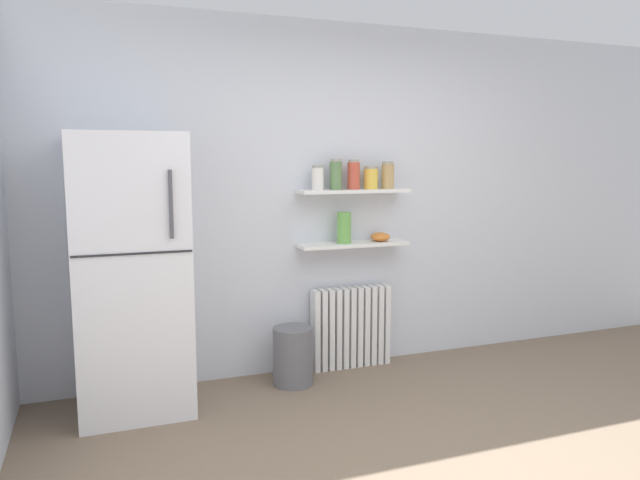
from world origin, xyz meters
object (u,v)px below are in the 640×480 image
at_px(radiator, 351,327).
at_px(storage_jar_2, 354,175).
at_px(storage_jar_4, 388,175).
at_px(storage_jar_0, 318,178).
at_px(vase, 344,228).
at_px(trash_bin, 293,356).
at_px(storage_jar_1, 336,174).
at_px(storage_jar_3, 371,178).
at_px(refrigerator, 131,274).
at_px(shelf_bowl, 380,237).

relative_size(radiator, storage_jar_2, 2.85).
relative_size(radiator, storage_jar_4, 3.04).
height_order(storage_jar_0, vase, storage_jar_0).
bearing_deg(trash_bin, storage_jar_1, 23.31).
distance_m(radiator, storage_jar_0, 1.19).
bearing_deg(storage_jar_2, storage_jar_4, 0.00).
relative_size(storage_jar_0, storage_jar_3, 1.06).
distance_m(storage_jar_1, trash_bin, 1.35).
height_order(refrigerator, storage_jar_0, refrigerator).
distance_m(vase, trash_bin, 1.01).
bearing_deg(radiator, storage_jar_2, -90.00).
relative_size(refrigerator, storage_jar_4, 8.53).
bearing_deg(shelf_bowl, trash_bin, -167.46).
xyz_separation_m(radiator, storage_jar_3, (0.14, -0.03, 1.15)).
distance_m(storage_jar_3, storage_jar_4, 0.14).
xyz_separation_m(radiator, storage_jar_0, (-0.28, -0.03, 1.15)).
xyz_separation_m(radiator, shelf_bowl, (0.23, -0.03, 0.70)).
bearing_deg(storage_jar_4, storage_jar_0, -180.00).
bearing_deg(storage_jar_0, storage_jar_1, 0.00).
bearing_deg(storage_jar_2, radiator, 90.00).
bearing_deg(trash_bin, refrigerator, -177.90).
height_order(vase, trash_bin, vase).
height_order(refrigerator, radiator, refrigerator).
bearing_deg(refrigerator, radiator, 8.43).
bearing_deg(radiator, storage_jar_0, -173.98).
distance_m(storage_jar_0, trash_bin, 1.29).
xyz_separation_m(storage_jar_2, vase, (-0.07, 0.00, -0.39)).
distance_m(storage_jar_1, shelf_bowl, 0.60).
bearing_deg(shelf_bowl, vase, 180.00).
distance_m(radiator, shelf_bowl, 0.73).
distance_m(refrigerator, storage_jar_1, 1.61).
distance_m(storage_jar_3, trash_bin, 1.43).
height_order(radiator, storage_jar_4, storage_jar_4).
bearing_deg(storage_jar_0, trash_bin, -146.04).
bearing_deg(storage_jar_4, vase, -180.00).
bearing_deg(storage_jar_1, vase, 0.00).
bearing_deg(storage_jar_1, storage_jar_3, 0.00).
bearing_deg(vase, shelf_bowl, 0.00).
relative_size(storage_jar_1, storage_jar_2, 1.03).
bearing_deg(storage_jar_1, trash_bin, -156.69).
distance_m(storage_jar_0, storage_jar_2, 0.29).
relative_size(storage_jar_1, trash_bin, 0.54).
bearing_deg(storage_jar_0, refrigerator, -171.05).
height_order(shelf_bowl, trash_bin, shelf_bowl).
bearing_deg(radiator, storage_jar_1, -168.09).
xyz_separation_m(storage_jar_3, trash_bin, (-0.68, -0.17, -1.25)).
xyz_separation_m(vase, trash_bin, (-0.46, -0.17, -0.88)).
height_order(radiator, storage_jar_1, storage_jar_1).
height_order(storage_jar_0, trash_bin, storage_jar_0).
bearing_deg(storage_jar_2, vase, 180.00).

